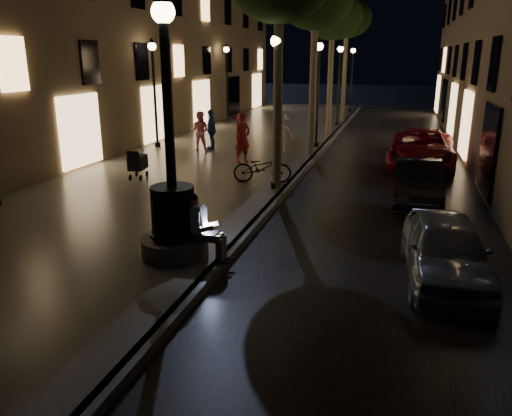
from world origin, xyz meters
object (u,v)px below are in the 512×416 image
(pedestrian_pink, at_px, (200,131))
(bicycle, at_px, (262,168))
(lamp_curb_c, at_px, (339,74))
(car_third, at_px, (422,149))
(lamp_left_c, at_px, (227,73))
(tree_third, at_px, (333,17))
(seated_man_laptop, at_px, (201,225))
(lamp_left_b, at_px, (154,79))
(pedestrian_red, at_px, (242,138))
(tree_second, at_px, (316,0))
(car_front, at_px, (446,249))
(lamp_curb_a, at_px, (276,91))
(pedestrian_blue, at_px, (211,130))
(car_second, at_px, (417,183))
(lamp_curb_d, at_px, (352,70))
(tree_far, at_px, (347,19))
(lamp_curb_b, at_px, (318,79))
(pedestrian_white, at_px, (282,133))
(fountain_lamppost, at_px, (173,209))
(stroller, at_px, (138,163))

(pedestrian_pink, bearing_deg, bicycle, 125.21)
(lamp_curb_c, xyz_separation_m, car_third, (4.58, -10.48, -2.50))
(lamp_left_c, bearing_deg, tree_third, -29.40)
(bicycle, bearing_deg, seated_man_laptop, 170.97)
(lamp_left_b, bearing_deg, pedestrian_red, -26.50)
(tree_second, height_order, lamp_curb_c, tree_second)
(car_front, distance_m, pedestrian_pink, 14.43)
(lamp_curb_a, relative_size, pedestrian_pink, 2.78)
(lamp_left_c, distance_m, pedestrian_blue, 10.57)
(tree_second, height_order, pedestrian_red, tree_second)
(car_second, bearing_deg, lamp_curb_d, 100.14)
(tree_far, height_order, pedestrian_pink, tree_far)
(lamp_left_b, relative_size, car_second, 1.26)
(tree_third, xyz_separation_m, lamp_curb_b, (0.00, -4.00, -2.90))
(car_second, distance_m, pedestrian_red, 7.31)
(pedestrian_pink, bearing_deg, car_front, 126.05)
(pedestrian_red, distance_m, pedestrian_blue, 3.32)
(pedestrian_white, height_order, bicycle, pedestrian_white)
(tree_third, height_order, pedestrian_red, tree_third)
(tree_second, height_order, car_front, tree_second)
(lamp_curb_b, bearing_deg, lamp_left_c, 131.59)
(lamp_curb_d, bearing_deg, lamp_curb_a, -90.00)
(tree_third, distance_m, lamp_left_c, 8.65)
(fountain_lamppost, bearing_deg, lamp_left_b, 118.07)
(lamp_left_b, distance_m, pedestrian_white, 6.29)
(lamp_curb_d, distance_m, lamp_left_c, 10.70)
(tree_far, bearing_deg, lamp_curb_d, 90.76)
(lamp_left_b, bearing_deg, tree_far, 59.11)
(lamp_left_b, bearing_deg, lamp_curb_b, 15.73)
(seated_man_laptop, xyz_separation_m, lamp_curb_d, (0.09, 30.00, 2.31))
(car_third, height_order, pedestrian_pink, pedestrian_pink)
(pedestrian_red, distance_m, pedestrian_pink, 3.32)
(fountain_lamppost, height_order, car_front, fountain_lamppost)
(tree_far, xyz_separation_m, lamp_curb_c, (-0.08, -2.00, -3.20))
(car_second, bearing_deg, seated_man_laptop, -125.32)
(pedestrian_white, bearing_deg, lamp_curb_b, -140.91)
(pedestrian_pink, bearing_deg, lamp_left_b, -14.95)
(tree_far, bearing_deg, lamp_left_b, -120.89)
(lamp_curb_b, xyz_separation_m, lamp_curb_d, (0.00, 16.00, 0.00))
(stroller, relative_size, bicycle, 0.59)
(fountain_lamppost, distance_m, car_third, 12.68)
(car_second, xyz_separation_m, pedestrian_red, (-6.49, 3.33, 0.55))
(fountain_lamppost, bearing_deg, tree_second, 86.19)
(lamp_left_c, bearing_deg, stroller, -81.88)
(lamp_curb_a, bearing_deg, tree_far, 89.75)
(lamp_left_b, distance_m, pedestrian_pink, 3.19)
(seated_man_laptop, xyz_separation_m, pedestrian_white, (-1.12, 12.20, 0.10))
(lamp_left_c, bearing_deg, lamp_curb_b, -48.41)
(fountain_lamppost, relative_size, tree_second, 0.70)
(seated_man_laptop, xyz_separation_m, pedestrian_blue, (-4.32, 12.01, 0.16))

